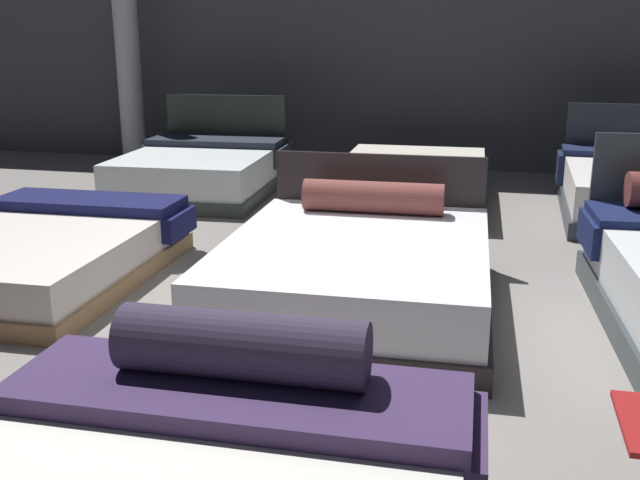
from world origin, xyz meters
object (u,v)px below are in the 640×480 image
at_px(bed_7, 412,183).
at_px(bed_6, 202,170).
at_px(support_pillar, 126,25).
at_px(bed_4, 358,270).
at_px(bed_3, 43,253).

bearing_deg(bed_7, bed_6, 177.49).
bearing_deg(support_pillar, bed_4, -49.48).
bearing_deg(bed_7, bed_3, -129.66).
bearing_deg(bed_3, bed_7, 50.18).
height_order(bed_3, bed_4, bed_4).
distance_m(bed_4, bed_6, 3.68).
height_order(bed_3, support_pillar, support_pillar).
relative_size(bed_6, bed_7, 1.01).
distance_m(bed_3, bed_6, 2.90).
relative_size(bed_4, support_pillar, 0.60).
bearing_deg(bed_3, bed_4, -1.99).
bearing_deg(bed_6, bed_4, -55.48).
relative_size(bed_4, bed_7, 1.07).
bearing_deg(bed_3, bed_6, 88.30).
distance_m(bed_3, support_pillar, 4.92).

